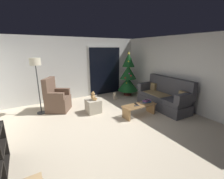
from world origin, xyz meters
TOP-DOWN VIEW (x-y plane):
  - ground_plane at (0.00, 0.00)m, footprint 7.00×7.00m
  - wall_back at (0.00, 3.06)m, footprint 5.72×0.12m
  - wall_right at (2.86, 0.00)m, footprint 0.12×6.00m
  - patio_door_frame at (1.37, 2.99)m, footprint 1.60×0.02m
  - patio_door_glass at (1.37, 2.97)m, footprint 1.50×0.02m
  - couch at (2.32, 0.33)m, footprint 0.87×1.97m
  - coffee_table at (1.12, 0.25)m, footprint 1.10×0.40m
  - remote_silver at (1.26, 0.27)m, footprint 0.10×0.16m
  - remote_graphite at (0.97, 0.20)m, footprint 0.16×0.07m
  - remote_black at (1.05, 0.32)m, footprint 0.07×0.16m
  - book_stack at (1.46, 0.28)m, footprint 0.28×0.19m
  - cell_phone at (1.47, 0.27)m, footprint 0.12×0.16m
  - christmas_tree at (2.13, 2.24)m, footprint 0.91×0.91m
  - armchair at (-1.01, 1.99)m, footprint 0.95×0.94m
  - floor_lamp at (-1.51, 2.02)m, footprint 0.32×0.32m
  - ottoman at (-0.02, 1.21)m, footprint 0.44×0.44m
  - teddy_bear_honey at (-0.01, 1.20)m, footprint 0.22×0.21m
  - teddy_bear_cream_by_tree at (1.33, 2.06)m, footprint 0.20×0.20m

SIDE VIEW (x-z plane):
  - ground_plane at x=0.00m, z-range 0.00..0.00m
  - teddy_bear_cream_by_tree at x=1.33m, z-range -0.02..0.26m
  - ottoman at x=-0.02m, z-range 0.00..0.43m
  - coffee_table at x=1.12m, z-range 0.06..0.43m
  - remote_silver at x=1.26m, z-range 0.37..0.39m
  - remote_graphite at x=0.97m, z-range 0.37..0.39m
  - remote_black at x=1.05m, z-range 0.37..0.39m
  - couch at x=2.32m, z-range -0.14..0.94m
  - armchair at x=-1.01m, z-range -0.16..0.97m
  - book_stack at x=1.46m, z-range 0.37..0.45m
  - cell_phone at x=1.47m, z-range 0.45..0.46m
  - teddy_bear_honey at x=-0.01m, z-range 0.41..0.70m
  - christmas_tree at x=2.13m, z-range -0.11..1.83m
  - patio_door_glass at x=1.37m, z-range 0.00..2.10m
  - patio_door_frame at x=1.37m, z-range 0.00..2.20m
  - wall_back at x=0.00m, z-range 0.00..2.50m
  - wall_right at x=2.86m, z-range 0.00..2.50m
  - floor_lamp at x=-1.51m, z-range 0.61..2.40m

